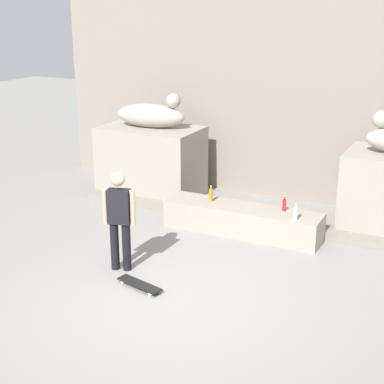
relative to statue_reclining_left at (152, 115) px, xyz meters
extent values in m
plane|color=gray|center=(2.68, -4.15, -1.84)|extent=(40.00, 40.00, 0.00)
cube|color=gray|center=(2.68, 1.39, 1.14)|extent=(11.13, 0.60, 5.96)
cube|color=gray|center=(-0.04, 0.00, -1.06)|extent=(2.20, 1.36, 1.56)
ellipsoid|color=#9F9C90|center=(-0.04, 0.00, -0.02)|extent=(1.65, 0.73, 0.52)
sphere|color=#9F9C90|center=(0.51, 0.06, 0.33)|extent=(0.32, 0.32, 0.32)
sphere|color=#9F9C90|center=(4.85, -0.06, 0.33)|extent=(0.32, 0.32, 0.32)
cube|color=gray|center=(2.68, -1.26, -1.58)|extent=(3.02, 0.70, 0.53)
cylinder|color=black|center=(1.59, -3.59, -1.43)|extent=(0.14, 0.14, 0.82)
cylinder|color=black|center=(1.39, -3.64, -1.43)|extent=(0.14, 0.14, 0.82)
cube|color=black|center=(1.49, -3.62, -0.74)|extent=(0.40, 0.29, 0.56)
sphere|color=tan|center=(1.49, -3.62, -0.29)|extent=(0.23, 0.23, 0.23)
cylinder|color=tan|center=(1.71, -3.55, -0.75)|extent=(0.09, 0.09, 0.58)
cylinder|color=tan|center=(1.27, -3.68, -0.75)|extent=(0.09, 0.09, 0.58)
cube|color=black|center=(2.10, -4.05, -1.77)|extent=(0.82, 0.38, 0.02)
cylinder|color=white|center=(1.79, -4.05, -1.81)|extent=(0.06, 0.04, 0.06)
cylinder|color=white|center=(1.83, -3.92, -1.81)|extent=(0.06, 0.04, 0.06)
cylinder|color=white|center=(2.38, -4.19, -1.81)|extent=(0.06, 0.04, 0.06)
cylinder|color=white|center=(2.41, -4.06, -1.81)|extent=(0.06, 0.04, 0.06)
cylinder|color=red|center=(3.45, -1.12, -1.21)|extent=(0.07, 0.07, 0.22)
cylinder|color=red|center=(3.45, -1.12, -1.07)|extent=(0.03, 0.03, 0.06)
cylinder|color=yellow|center=(3.45, -1.12, -1.03)|extent=(0.04, 0.04, 0.01)
cylinder|color=orange|center=(2.02, -1.25, -1.19)|extent=(0.07, 0.07, 0.25)
cylinder|color=orange|center=(2.02, -1.25, -1.04)|extent=(0.03, 0.03, 0.06)
cylinder|color=yellow|center=(2.02, -1.25, -1.00)|extent=(0.04, 0.04, 0.01)
cylinder|color=silver|center=(3.77, -1.48, -1.20)|extent=(0.07, 0.07, 0.24)
cylinder|color=silver|center=(3.77, -1.48, -1.05)|extent=(0.03, 0.03, 0.06)
cylinder|color=yellow|center=(3.77, -1.48, -1.01)|extent=(0.04, 0.04, 0.01)
cube|color=gray|center=(2.68, -0.70, -1.76)|extent=(7.64, 0.50, 0.16)
camera|label=1|loc=(6.40, -10.85, 2.37)|focal=54.07mm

